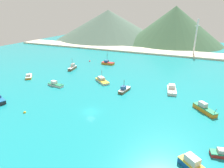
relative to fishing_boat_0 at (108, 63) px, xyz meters
name	(u,v)px	position (x,y,z in m)	size (l,w,h in m)	color
ground	(124,82)	(19.22, -23.34, -1.09)	(260.00, 280.00, 0.50)	teal
fishing_boat_0	(108,63)	(0.00, 0.00, 0.00)	(7.33, 3.03, 6.82)	orange
fishing_boat_1	(55,84)	(-5.29, -40.06, -0.12)	(7.45, 2.93, 2.12)	silver
fishing_boat_2	(194,166)	(49.89, -65.98, 0.26)	(6.82, 6.24, 3.09)	#14478C
fishing_boat_3	(172,89)	(39.99, -26.48, 0.04)	(4.80, 9.19, 2.59)	silver
fishing_boat_4	(204,109)	(51.67, -38.86, 0.15)	(7.38, 7.64, 3.01)	orange
fishing_boat_5	(102,80)	(10.32, -27.85, -0.07)	(8.84, 7.92, 5.31)	silver
fishing_boat_6	(124,90)	(23.14, -34.04, 0.01)	(2.97, 7.02, 4.90)	brown
fishing_boat_7	(29,76)	(-23.50, -36.77, -0.15)	(6.33, 6.65, 2.03)	orange
fishing_boat_9	(72,68)	(-12.68, -17.05, 0.20)	(3.03, 7.22, 5.87)	brown
buoy_0	(90,61)	(-13.02, 1.54, -0.68)	(0.88, 0.88, 0.88)	red
buoy_1	(25,113)	(1.02, -62.43, -0.69)	(0.81, 0.81, 0.81)	gold
beach_strip	(157,52)	(19.22, 45.29, -0.24)	(247.00, 19.54, 1.20)	beige
hill_west	(108,25)	(-44.70, 96.33, 13.92)	(109.31, 109.31, 29.51)	#4C6656
hill_central	(174,25)	(23.66, 92.47, 15.65)	(86.59, 86.59, 32.98)	#3D6042
radio_tower	(196,37)	(44.11, 46.97, 11.52)	(2.42, 1.94, 24.22)	silver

